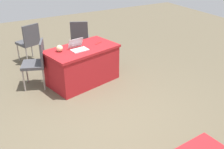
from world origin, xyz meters
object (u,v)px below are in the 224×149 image
at_px(laptop_silver, 78,48).
at_px(scissors_red, 98,43).
at_px(chair_tucked_right, 29,40).
at_px(yarn_ball, 59,48).
at_px(table_foreground, 83,65).
at_px(chair_aisle, 80,37).
at_px(chair_by_pillar, 37,61).

relative_size(laptop_silver, scissors_red, 1.96).
relative_size(chair_tucked_right, scissors_red, 5.30).
relative_size(chair_tucked_right, yarn_ball, 7.39).
xyz_separation_m(chair_tucked_right, scissors_red, (-1.10, 1.48, 0.21)).
height_order(laptop_silver, yarn_ball, laptop_silver).
bearing_deg(table_foreground, chair_aisle, -110.76).
distance_m(chair_by_pillar, yarn_ball, 0.55).
relative_size(table_foreground, chair_tucked_right, 1.64).
bearing_deg(chair_tucked_right, scissors_red, -72.61).
distance_m(chair_aisle, laptop_silver, 1.43).
bearing_deg(yarn_ball, chair_aisle, -126.96).
height_order(chair_by_pillar, scissors_red, chair_by_pillar).
bearing_deg(chair_by_pillar, table_foreground, -86.53).
bearing_deg(chair_aisle, chair_tucked_right, -170.53).
distance_m(table_foreground, scissors_red, 0.57).
distance_m(chair_by_pillar, scissors_red, 1.30).
bearing_deg(chair_by_pillar, scissors_red, -77.12).
xyz_separation_m(chair_tucked_right, chair_aisle, (-1.16, 0.33, 0.01)).
relative_size(table_foreground, laptop_silver, 4.44).
xyz_separation_m(chair_aisle, yarn_ball, (0.91, 1.21, 0.27)).
bearing_deg(chair_aisle, table_foreground, -85.44).
distance_m(chair_aisle, chair_by_pillar, 1.64).
bearing_deg(chair_tucked_right, laptop_silver, -88.95).
bearing_deg(chair_tucked_right, table_foreground, -85.58).
distance_m(table_foreground, chair_tucked_right, 1.72).
height_order(chair_tucked_right, chair_by_pillar, chair_by_pillar).
bearing_deg(chair_aisle, yarn_ball, -101.64).
relative_size(chair_tucked_right, chair_by_pillar, 1.00).
distance_m(table_foreground, laptop_silver, 0.43).
relative_size(table_foreground, yarn_ball, 12.15).
bearing_deg(yarn_ball, chair_by_pillar, -30.61).
relative_size(table_foreground, chair_aisle, 1.63).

